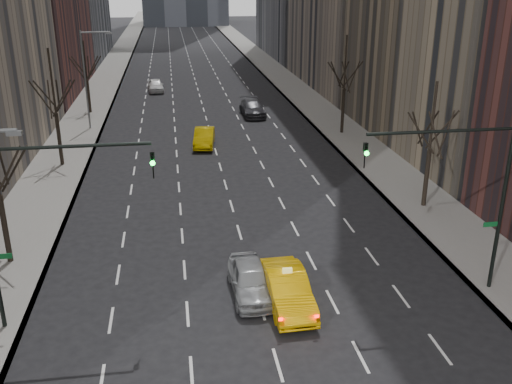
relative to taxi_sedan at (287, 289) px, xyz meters
name	(u,v)px	position (x,y,z in m)	size (l,w,h in m)	color
sidewalk_left	(105,83)	(-13.41, 57.93, -0.74)	(4.50, 320.00, 0.15)	slate
sidewalk_right	(282,78)	(11.09, 57.93, -0.74)	(4.50, 320.00, 0.15)	slate
tree_lw_c	(56,115)	(-13.16, 21.93, 3.23)	(3.36, 3.50, 8.74)	black
tree_lw_d	(87,80)	(-13.16, 39.93, 2.75)	(3.36, 3.50, 7.36)	black
tree_rw_b	(429,151)	(10.84, 9.93, 2.91)	(3.36, 3.50, 7.82)	black
tree_rw_c	(344,90)	(10.84, 27.93, 3.23)	(3.36, 3.50, 8.74)	black
traffic_mast_left	(29,205)	(-10.27, -0.07, 4.68)	(6.69, 0.39, 8.00)	black
traffic_mast_right	(470,181)	(7.95, -0.07, 4.68)	(6.69, 0.39, 8.00)	black
streetlight_far	(88,70)	(-12.00, 32.93, 4.81)	(2.83, 0.22, 9.00)	slate
taxi_sedan	(287,289)	(0.00, 0.00, 0.00)	(1.72, 4.92, 1.62)	#FFB905
silver_sedan_ahead	(251,280)	(-1.46, 1.14, -0.05)	(1.80, 4.48, 1.53)	gray
far_taxi	(204,137)	(-1.98, 25.79, -0.04)	(1.62, 4.66, 1.54)	#D7B004
far_suv_grey	(252,108)	(3.71, 36.32, -0.01)	(2.25, 5.53, 1.60)	#303136
far_car_white	(156,85)	(-6.46, 51.10, -0.03)	(1.85, 4.59, 1.56)	white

